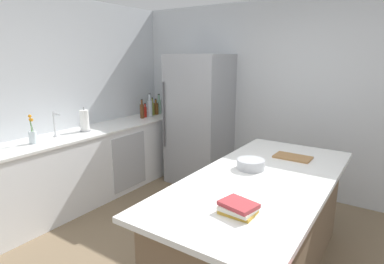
# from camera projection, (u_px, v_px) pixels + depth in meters

# --- Properties ---
(wall_rear) EXTENTS (6.00, 0.10, 2.60)m
(wall_rear) POSITION_uv_depth(u_px,v_px,m) (293.00, 99.00, 4.23)
(wall_rear) COLOR silver
(wall_rear) RESTS_ON ground_plane
(wall_left) EXTENTS (0.10, 6.00, 2.60)m
(wall_left) POSITION_uv_depth(u_px,v_px,m) (31.00, 105.00, 3.74)
(wall_left) COLOR silver
(wall_left) RESTS_ON ground_plane
(counter_run_left) EXTENTS (0.64, 3.17, 0.93)m
(counter_run_left) POSITION_uv_depth(u_px,v_px,m) (92.00, 164.00, 4.17)
(counter_run_left) COLOR white
(counter_run_left) RESTS_ON ground_plane
(kitchen_island) EXTENTS (1.04, 2.28, 0.90)m
(kitchen_island) POSITION_uv_depth(u_px,v_px,m) (259.00, 226.00, 2.67)
(kitchen_island) COLOR #7A6047
(kitchen_island) RESTS_ON ground_plane
(refrigerator) EXTENTS (0.82, 0.75, 1.90)m
(refrigerator) POSITION_uv_depth(u_px,v_px,m) (199.00, 120.00, 4.65)
(refrigerator) COLOR #93969B
(refrigerator) RESTS_ON ground_plane
(sink_faucet) EXTENTS (0.15, 0.05, 0.30)m
(sink_faucet) POSITION_uv_depth(u_px,v_px,m) (55.00, 124.00, 3.70)
(sink_faucet) COLOR silver
(sink_faucet) RESTS_ON counter_run_left
(flower_vase) EXTENTS (0.08, 0.08, 0.33)m
(flower_vase) POSITION_uv_depth(u_px,v_px,m) (33.00, 135.00, 3.43)
(flower_vase) COLOR silver
(flower_vase) RESTS_ON counter_run_left
(paper_towel_roll) EXTENTS (0.14, 0.14, 0.31)m
(paper_towel_roll) POSITION_uv_depth(u_px,v_px,m) (85.00, 121.00, 3.99)
(paper_towel_roll) COLOR gray
(paper_towel_roll) RESTS_ON counter_run_left
(gin_bottle) EXTENTS (0.07, 0.07, 0.33)m
(gin_bottle) POSITION_uv_depth(u_px,v_px,m) (159.00, 106.00, 5.25)
(gin_bottle) COLOR #8CB79E
(gin_bottle) RESTS_ON counter_run_left
(whiskey_bottle) EXTENTS (0.09, 0.09, 0.26)m
(whiskey_bottle) POSITION_uv_depth(u_px,v_px,m) (156.00, 108.00, 5.18)
(whiskey_bottle) COLOR brown
(whiskey_bottle) RESTS_ON counter_run_left
(olive_oil_bottle) EXTENTS (0.06, 0.06, 0.29)m
(olive_oil_bottle) POSITION_uv_depth(u_px,v_px,m) (152.00, 108.00, 5.09)
(olive_oil_bottle) COLOR olive
(olive_oil_bottle) RESTS_ON counter_run_left
(soda_bottle) EXTENTS (0.07, 0.07, 0.37)m
(soda_bottle) POSITION_uv_depth(u_px,v_px,m) (150.00, 108.00, 4.97)
(soda_bottle) COLOR silver
(soda_bottle) RESTS_ON counter_run_left
(hot_sauce_bottle) EXTENTS (0.05, 0.05, 0.22)m
(hot_sauce_bottle) POSITION_uv_depth(u_px,v_px,m) (145.00, 111.00, 4.94)
(hot_sauce_bottle) COLOR red
(hot_sauce_bottle) RESTS_ON counter_run_left
(syrup_bottle) EXTENTS (0.06, 0.06, 0.30)m
(syrup_bottle) POSITION_uv_depth(u_px,v_px,m) (142.00, 111.00, 4.84)
(syrup_bottle) COLOR #5B3319
(syrup_bottle) RESTS_ON counter_run_left
(cookbook_stack) EXTENTS (0.25, 0.21, 0.07)m
(cookbook_stack) POSITION_uv_depth(u_px,v_px,m) (238.00, 208.00, 1.96)
(cookbook_stack) COLOR gold
(cookbook_stack) RESTS_ON kitchen_island
(mixing_bowl) EXTENTS (0.24, 0.24, 0.09)m
(mixing_bowl) POSITION_uv_depth(u_px,v_px,m) (251.00, 164.00, 2.74)
(mixing_bowl) COLOR #B2B5BA
(mixing_bowl) RESTS_ON kitchen_island
(cutting_board) EXTENTS (0.34, 0.21, 0.02)m
(cutting_board) POSITION_uv_depth(u_px,v_px,m) (293.00, 157.00, 3.04)
(cutting_board) COLOR #9E7042
(cutting_board) RESTS_ON kitchen_island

